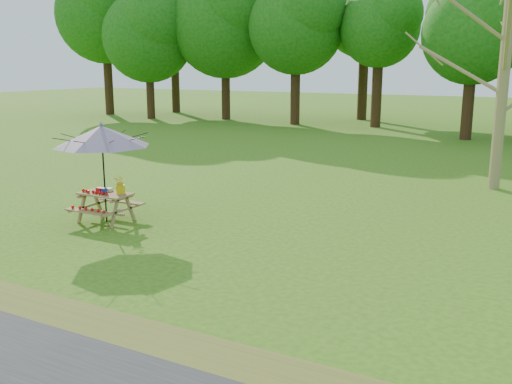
% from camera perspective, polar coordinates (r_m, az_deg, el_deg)
% --- Properties ---
extents(ground, '(120.00, 120.00, 0.00)m').
position_cam_1_polar(ground, '(9.84, -1.48, -8.09)').
color(ground, '#396B14').
rests_on(ground, ground).
extents(drygrass_strip, '(120.00, 1.20, 0.01)m').
position_cam_1_polar(drygrass_strip, '(7.75, -12.16, -14.36)').
color(drygrass_strip, olive).
rests_on(drygrass_strip, ground).
extents(picnic_table, '(1.20, 1.32, 0.67)m').
position_cam_1_polar(picnic_table, '(13.29, -14.78, -1.53)').
color(picnic_table, olive).
rests_on(picnic_table, ground).
extents(patio_umbrella, '(2.51, 2.51, 2.25)m').
position_cam_1_polar(patio_umbrella, '(13.01, -15.17, 5.42)').
color(patio_umbrella, black).
rests_on(patio_umbrella, ground).
extents(produce_bins, '(0.37, 0.38, 0.13)m').
position_cam_1_polar(produce_bins, '(13.25, -14.97, 0.17)').
color(produce_bins, '#AD0D12').
rests_on(produce_bins, picnic_table).
extents(tomatoes_row, '(0.77, 0.13, 0.07)m').
position_cam_1_polar(tomatoes_row, '(13.19, -15.87, -0.02)').
color(tomatoes_row, red).
rests_on(tomatoes_row, picnic_table).
extents(flower_bucket, '(0.26, 0.23, 0.42)m').
position_cam_1_polar(flower_bucket, '(13.01, -13.41, 0.79)').
color(flower_bucket, yellow).
rests_on(flower_bucket, picnic_table).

